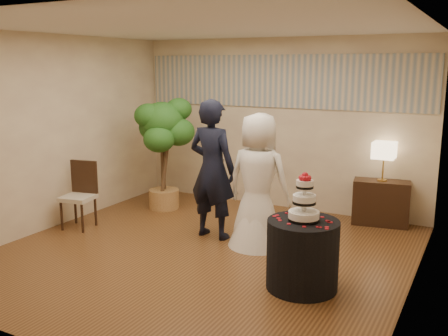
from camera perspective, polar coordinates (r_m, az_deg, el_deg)
The scene contains 15 objects.
floor at distance 6.48m, azimuth -2.49°, elevation -9.69°, with size 5.00×5.00×0.00m, color brown.
ceiling at distance 6.05m, azimuth -2.73°, elevation 15.85°, with size 5.00×5.00×0.00m, color white.
wall_back at distance 8.33m, azimuth 6.25°, elevation 5.01°, with size 5.00×0.06×2.80m, color beige.
wall_front at distance 4.20m, azimuth -20.32°, elevation -2.26°, with size 5.00×0.06×2.80m, color beige.
wall_left at distance 7.68m, azimuth -18.88°, elevation 3.88°, with size 0.06×5.00×2.80m, color beige.
wall_right at distance 5.30m, azimuth 21.31°, elevation 0.45°, with size 0.06×5.00×2.80m, color beige.
mural_border at distance 8.26m, azimuth 6.31°, elevation 9.82°, with size 4.90×0.02×0.85m, color #A9A89D.
groom at distance 6.81m, azimuth -1.35°, elevation -0.16°, with size 0.70×0.46×1.92m, color black.
bride at distance 6.51m, azimuth 3.94°, elevation -1.44°, with size 0.87×0.79×1.77m, color white.
cake_table at distance 5.46m, azimuth 8.96°, elevation -9.74°, with size 0.77×0.77×0.76m, color black.
wedding_cake at distance 5.26m, azimuth 9.17°, elevation -3.25°, with size 0.33×0.33×0.52m, color white, non-canonical shape.
console at distance 7.84m, azimuth 17.48°, elevation -3.80°, with size 0.81×0.36×0.68m, color black.
table_lamp at distance 7.71m, azimuth 17.76°, elevation 0.70°, with size 0.32×0.32×0.58m, color beige, non-canonical shape.
ficus_tree at distance 8.26m, azimuth -6.99°, elevation 1.69°, with size 0.89×0.89×1.88m, color #28611E, non-canonical shape.
side_chair at distance 7.59m, azimuth -16.38°, elevation -3.06°, with size 0.45×0.47×0.98m, color black, non-canonical shape.
Camera 1 is at (3.09, -5.18, 2.36)m, focal length 40.00 mm.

